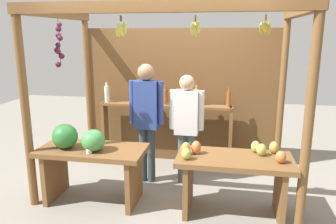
# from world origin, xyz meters

# --- Properties ---
(ground_plane) EXTENTS (12.00, 12.00, 0.00)m
(ground_plane) POSITION_xyz_m (0.00, 0.00, 0.00)
(ground_plane) COLOR gray
(ground_plane) RESTS_ON ground
(market_stall) EXTENTS (3.26, 1.90, 2.41)m
(market_stall) POSITION_xyz_m (-0.00, 0.43, 1.39)
(market_stall) COLOR brown
(market_stall) RESTS_ON ground
(fruit_counter_left) EXTENTS (1.32, 0.64, 1.00)m
(fruit_counter_left) POSITION_xyz_m (-0.92, -0.70, 0.63)
(fruit_counter_left) COLOR brown
(fruit_counter_left) RESTS_ON ground
(fruit_counter_right) EXTENTS (1.32, 0.64, 0.86)m
(fruit_counter_right) POSITION_xyz_m (0.86, -0.67, 0.54)
(fruit_counter_right) COLOR brown
(fruit_counter_right) RESTS_ON ground
(bottle_shelf_unit) EXTENTS (2.09, 0.22, 1.36)m
(bottle_shelf_unit) POSITION_xyz_m (-0.21, 0.67, 0.79)
(bottle_shelf_unit) COLOR brown
(bottle_shelf_unit) RESTS_ON ground
(vendor_man) EXTENTS (0.48, 0.23, 1.69)m
(vendor_man) POSITION_xyz_m (-0.34, 0.01, 1.02)
(vendor_man) COLOR #324047
(vendor_man) RESTS_ON ground
(vendor_woman) EXTENTS (0.48, 0.21, 1.54)m
(vendor_woman) POSITION_xyz_m (0.21, 0.07, 0.92)
(vendor_woman) COLOR #495D6B
(vendor_woman) RESTS_ON ground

